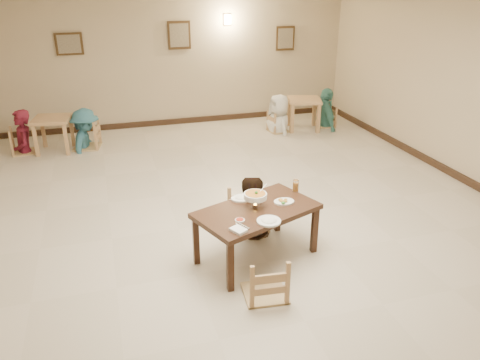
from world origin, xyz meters
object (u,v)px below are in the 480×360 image
object	(u,v)px
bg_table_left	(53,124)
bg_diner_b	(82,109)
main_diner	(249,178)
chair_near	(266,256)
drink_glass	(296,186)
bg_chair_ll	(21,129)
bg_table_right	(304,105)
curry_warmer	(255,196)
chair_far	(248,195)
bg_chair_rl	(279,113)
bg_diner_d	(328,88)
bg_chair_rr	(326,108)
main_table	(257,215)
bg_diner_a	(17,110)
bg_diner_c	(279,94)
bg_chair_lr	(84,122)

from	to	relation	value
bg_table_left	bg_diner_b	xyz separation A→B (m)	(0.58, 0.03, 0.25)
main_diner	chair_near	bearing A→B (deg)	75.83
drink_glass	bg_chair_ll	size ratio (longest dim) A/B	0.16
chair_near	bg_table_right	world-z (taller)	chair_near
main_diner	curry_warmer	distance (m)	0.60
bg_chair_ll	chair_far	bearing A→B (deg)	-146.06
chair_near	bg_chair_rl	size ratio (longest dim) A/B	1.12
drink_glass	bg_diner_d	bearing A→B (deg)	59.12
bg_chair_rl	bg_chair_rr	world-z (taller)	bg_chair_rr
main_table	drink_glass	world-z (taller)	drink_glass
bg_table_right	bg_diner_d	distance (m)	0.67
chair_near	curry_warmer	bearing A→B (deg)	-94.38
main_table	chair_far	size ratio (longest dim) A/B	1.60
bg_diner_a	bg_diner_c	distance (m)	5.26
bg_table_left	main_table	bearing A→B (deg)	-61.77
main_table	chair_far	xyz separation A→B (m)	(0.13, 0.73, -0.09)
bg_chair_ll	bg_chair_lr	bearing A→B (deg)	-97.00
bg_table_right	bg_diner_c	world-z (taller)	bg_diner_c
bg_table_right	bg_chair_rr	world-z (taller)	bg_chair_rr
main_table	bg_chair_ll	world-z (taller)	bg_chair_ll
bg_diner_b	bg_diner_c	size ratio (longest dim) A/B	0.96
chair_far	bg_diner_d	world-z (taller)	bg_diner_d
chair_near	bg_diner_b	bearing A→B (deg)	-65.66
bg_diner_b	bg_diner_a	bearing A→B (deg)	102.66
bg_table_left	bg_diner_a	xyz separation A→B (m)	(-0.58, 0.08, 0.31)
drink_glass	curry_warmer	bearing A→B (deg)	-156.30
bg_table_right	bg_diner_a	distance (m)	5.86
bg_chair_lr	bg_diner_c	distance (m)	4.10
curry_warmer	bg_table_right	xyz separation A→B (m)	(2.70, 4.65, -0.25)
bg_chair_rl	bg_diner_c	size ratio (longest dim) A/B	0.52
main_table	bg_diner_a	xyz separation A→B (m)	(-3.15, 4.86, 0.27)
bg_chair_rl	drink_glass	bearing A→B (deg)	152.91
bg_table_left	bg_chair_ll	world-z (taller)	bg_chair_ll
curry_warmer	bg_diner_b	distance (m)	5.15
bg_table_right	bg_chair_rr	bearing A→B (deg)	7.48
bg_table_left	bg_chair_rl	bearing A→B (deg)	-0.97
main_table	bg_chair_ll	distance (m)	5.79
main_table	bg_table_right	size ratio (longest dim) A/B	1.86
drink_glass	bg_chair_rr	xyz separation A→B (m)	(2.66, 4.45, -0.30)
bg_diner_c	bg_diner_d	xyz separation A→B (m)	(1.18, 0.07, 0.04)
curry_warmer	bg_diner_c	world-z (taller)	bg_diner_c
chair_near	bg_chair_rl	distance (m)	5.88
bg_diner_d	bg_diner_c	bearing A→B (deg)	97.16
drink_glass	bg_diner_c	bearing A→B (deg)	71.33
curry_warmer	bg_diner_c	bearing A→B (deg)	65.57
chair_far	bg_diner_b	world-z (taller)	bg_diner_b
main_table	bg_chair_rr	world-z (taller)	bg_chair_rr
curry_warmer	bg_diner_c	distance (m)	5.11
chair_near	bg_diner_a	size ratio (longest dim) A/B	0.57
chair_far	bg_chair_lr	bearing A→B (deg)	114.10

